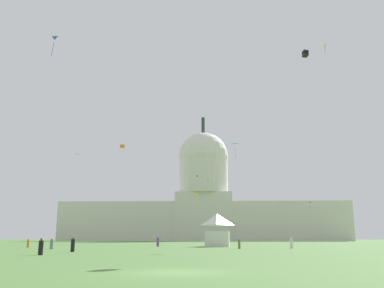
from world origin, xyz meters
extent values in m
plane|color=#4C7538|center=(0.00, 0.00, 0.00)|extent=(800.00, 800.00, 0.00)
cube|color=silver|center=(-37.00, 198.95, 9.76)|extent=(73.15, 20.01, 19.51)
cube|color=silver|center=(36.16, 198.95, 9.76)|extent=(73.15, 20.01, 19.51)
cube|color=silver|center=(-0.42, 198.95, 12.08)|extent=(28.48, 22.01, 24.16)
cylinder|color=silver|center=(-0.42, 198.95, 33.79)|extent=(25.69, 25.69, 19.27)
sphere|color=silver|center=(-0.42, 198.95, 43.42)|extent=(26.43, 26.43, 26.43)
cylinder|color=#2D3833|center=(-0.42, 198.95, 61.04)|extent=(1.80, 1.80, 8.79)
cube|color=white|center=(3.33, 59.60, 1.40)|extent=(4.75, 6.22, 2.80)
pyramid|color=white|center=(3.33, 59.60, 4.95)|extent=(4.98, 6.53, 2.15)
cylinder|color=gray|center=(-20.95, 40.63, 0.68)|extent=(0.66, 0.66, 1.36)
sphere|color=beige|center=(-20.95, 40.63, 1.48)|extent=(0.34, 0.34, 0.24)
cylinder|color=orange|center=(-28.72, 50.89, 0.64)|extent=(0.55, 0.55, 1.28)
sphere|color=#A37556|center=(-28.72, 50.89, 1.38)|extent=(0.29, 0.29, 0.21)
cylinder|color=black|center=(-14.17, 28.93, 0.72)|extent=(0.52, 0.52, 1.44)
sphere|color=brown|center=(-14.17, 28.93, 1.55)|extent=(0.25, 0.25, 0.22)
cylinder|color=silver|center=(14.29, 45.84, 0.75)|extent=(0.62, 0.62, 1.51)
sphere|color=beige|center=(14.29, 45.84, 1.63)|extent=(0.33, 0.33, 0.24)
cylinder|color=olive|center=(6.16, 43.52, 0.65)|extent=(0.37, 0.37, 1.30)
sphere|color=tan|center=(6.16, 43.52, 1.41)|extent=(0.23, 0.23, 0.22)
cylinder|color=black|center=(-14.21, 19.51, 0.67)|extent=(0.60, 0.60, 1.34)
sphere|color=brown|center=(-14.21, 19.51, 1.45)|extent=(0.31, 0.31, 0.22)
cylinder|color=#703D93|center=(-7.83, 59.74, 0.78)|extent=(0.65, 0.65, 1.56)
sphere|color=brown|center=(-7.83, 59.74, 1.67)|extent=(0.31, 0.31, 0.22)
pyramid|color=green|center=(-32.84, 88.83, 23.03)|extent=(1.29, 1.56, 0.30)
pyramid|color=red|center=(1.40, 130.65, 21.85)|extent=(0.77, 1.61, 0.31)
pyramid|color=teal|center=(8.09, 74.09, 22.41)|extent=(1.57, 0.91, 0.14)
cylinder|color=teal|center=(7.97, 73.80, 20.45)|extent=(0.19, 0.27, 2.40)
pyramid|color=blue|center=(-21.18, 35.35, 30.19)|extent=(1.20, 1.29, 0.18)
cylinder|color=blue|center=(-20.99, 35.54, 28.58)|extent=(0.28, 0.11, 2.01)
cube|color=yellow|center=(-1.68, 100.47, 13.52)|extent=(0.68, 0.93, 1.41)
cylinder|color=yellow|center=(-1.74, 100.47, 11.90)|extent=(0.14, 0.15, 1.91)
cube|color=gold|center=(34.26, 87.34, 53.16)|extent=(0.30, 1.12, 1.24)
cylinder|color=blue|center=(34.11, 87.34, 51.66)|extent=(0.32, 0.07, 1.81)
pyramid|color=purple|center=(38.62, 132.94, 13.68)|extent=(1.36, 1.17, 0.33)
cylinder|color=purple|center=(38.41, 132.66, 12.21)|extent=(0.20, 0.08, 1.99)
cube|color=black|center=(15.48, 34.97, 26.77)|extent=(0.88, 0.93, 0.49)
cube|color=black|center=(15.48, 34.97, 27.21)|extent=(0.88, 0.93, 0.49)
cube|color=orange|center=(-25.11, 107.39, 29.42)|extent=(1.58, 1.58, 0.64)
cube|color=orange|center=(-25.11, 107.39, 29.99)|extent=(1.58, 1.58, 0.64)
cube|color=#D1339E|center=(-2.99, 168.06, 28.73)|extent=(0.91, 0.93, 0.44)
cube|color=#D1339E|center=(-2.99, 168.06, 29.15)|extent=(0.91, 0.93, 0.44)
camera|label=1|loc=(1.45, -20.53, 1.59)|focal=39.26mm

